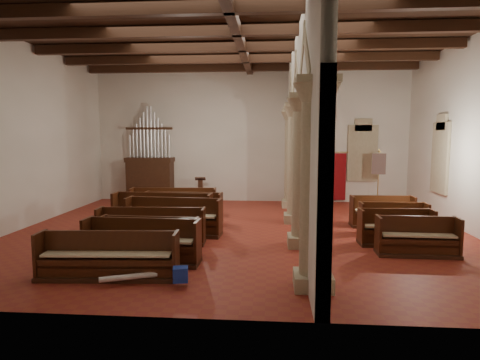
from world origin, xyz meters
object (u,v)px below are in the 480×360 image
object	(u,v)px
aisle_pew_0	(417,243)
pipe_organ	(150,171)
processional_banner	(378,188)
lectern	(200,191)
nave_pew_0	(108,263)

from	to	relation	value
aisle_pew_0	pipe_organ	bearing A→B (deg)	141.67
processional_banner	aisle_pew_0	bearing A→B (deg)	-91.00
pipe_organ	aisle_pew_0	world-z (taller)	pipe_organ
processional_banner	pipe_organ	bearing A→B (deg)	-179.48
pipe_organ	lectern	xyz separation A→B (m)	(2.30, -0.01, -0.89)
pipe_organ	processional_banner	size ratio (longest dim) A/B	1.81
lectern	aisle_pew_0	xyz separation A→B (m)	(6.82, -7.60, -0.15)
processional_banner	nave_pew_0	xyz separation A→B (m)	(-7.82, -8.92, -0.48)
nave_pew_0	aisle_pew_0	xyz separation A→B (m)	(7.05, 2.17, 0.00)
processional_banner	nave_pew_0	bearing A→B (deg)	-125.77
pipe_organ	lectern	distance (m)	2.46
lectern	nave_pew_0	size ratio (longest dim) A/B	0.39
lectern	aisle_pew_0	bearing A→B (deg)	-55.43
lectern	processional_banner	distance (m)	7.65
lectern	nave_pew_0	world-z (taller)	lectern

